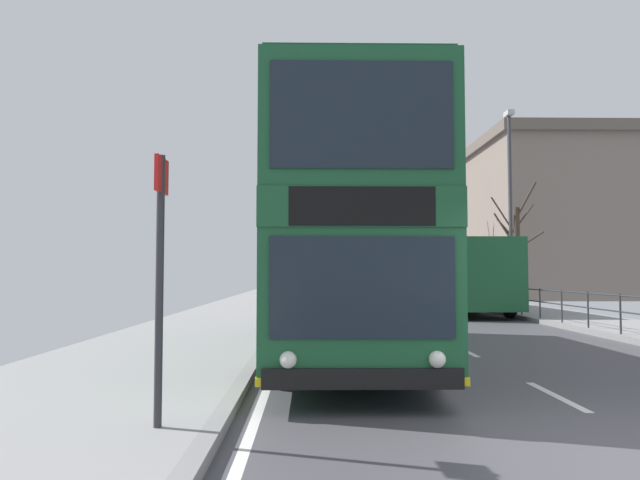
{
  "coord_description": "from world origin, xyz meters",
  "views": [
    {
      "loc": [
        -3.34,
        -5.65,
        1.66
      ],
      "look_at": [
        -3.13,
        6.4,
        2.32
      ],
      "focal_mm": 34.07,
      "sensor_mm": 36.0,
      "label": 1
    }
  ],
  "objects_px": {
    "street_lamp_far_side": "(510,195)",
    "background_building_00": "(564,221)",
    "background_bus_far_lane": "(458,274)",
    "bare_tree_far_00": "(517,250)",
    "double_decker_bus_main": "(340,240)",
    "bus_stop_sign_near": "(160,259)",
    "bare_tree_far_01": "(441,241)"
  },
  "relations": [
    {
      "from": "street_lamp_far_side",
      "to": "background_building_00",
      "type": "xyz_separation_m",
      "value": [
        10.54,
        19.73,
        0.62
      ]
    },
    {
      "from": "background_bus_far_lane",
      "to": "bare_tree_far_00",
      "type": "bearing_deg",
      "value": 38.78
    },
    {
      "from": "street_lamp_far_side",
      "to": "bare_tree_far_00",
      "type": "distance_m",
      "value": 4.8
    },
    {
      "from": "double_decker_bus_main",
      "to": "street_lamp_far_side",
      "type": "bearing_deg",
      "value": 57.92
    },
    {
      "from": "double_decker_bus_main",
      "to": "background_bus_far_lane",
      "type": "xyz_separation_m",
      "value": [
        5.65,
        13.24,
        -0.72
      ]
    },
    {
      "from": "street_lamp_far_side",
      "to": "background_building_00",
      "type": "height_order",
      "value": "background_building_00"
    },
    {
      "from": "bus_stop_sign_near",
      "to": "street_lamp_far_side",
      "type": "xyz_separation_m",
      "value": [
        9.68,
        18.3,
        3.03
      ]
    },
    {
      "from": "bus_stop_sign_near",
      "to": "bare_tree_far_00",
      "type": "distance_m",
      "value": 25.03
    },
    {
      "from": "double_decker_bus_main",
      "to": "street_lamp_far_side",
      "type": "relative_size",
      "value": 1.32
    },
    {
      "from": "bus_stop_sign_near",
      "to": "street_lamp_far_side",
      "type": "distance_m",
      "value": 20.92
    },
    {
      "from": "double_decker_bus_main",
      "to": "background_building_00",
      "type": "height_order",
      "value": "background_building_00"
    },
    {
      "from": "background_bus_far_lane",
      "to": "street_lamp_far_side",
      "type": "xyz_separation_m",
      "value": [
        1.91,
        -1.17,
        3.23
      ]
    },
    {
      "from": "street_lamp_far_side",
      "to": "bare_tree_far_00",
      "type": "relative_size",
      "value": 1.41
    },
    {
      "from": "bus_stop_sign_near",
      "to": "bare_tree_far_00",
      "type": "bearing_deg",
      "value": 63.13
    },
    {
      "from": "double_decker_bus_main",
      "to": "bus_stop_sign_near",
      "type": "xyz_separation_m",
      "value": [
        -2.12,
        -6.23,
        -0.53
      ]
    },
    {
      "from": "bare_tree_far_00",
      "to": "bare_tree_far_01",
      "type": "relative_size",
      "value": 0.78
    },
    {
      "from": "background_bus_far_lane",
      "to": "bus_stop_sign_near",
      "type": "xyz_separation_m",
      "value": [
        -7.77,
        -19.47,
        0.2
      ]
    },
    {
      "from": "background_bus_far_lane",
      "to": "street_lamp_far_side",
      "type": "relative_size",
      "value": 1.19
    },
    {
      "from": "background_bus_far_lane",
      "to": "bus_stop_sign_near",
      "type": "distance_m",
      "value": 20.97
    },
    {
      "from": "background_bus_far_lane",
      "to": "street_lamp_far_side",
      "type": "bearing_deg",
      "value": -31.58
    },
    {
      "from": "bare_tree_far_00",
      "to": "bus_stop_sign_near",
      "type": "bearing_deg",
      "value": -116.87
    },
    {
      "from": "double_decker_bus_main",
      "to": "background_building_00",
      "type": "xyz_separation_m",
      "value": [
        18.11,
        31.79,
        3.13
      ]
    },
    {
      "from": "bus_stop_sign_near",
      "to": "street_lamp_far_side",
      "type": "height_order",
      "value": "street_lamp_far_side"
    },
    {
      "from": "double_decker_bus_main",
      "to": "background_bus_far_lane",
      "type": "distance_m",
      "value": 14.41
    },
    {
      "from": "double_decker_bus_main",
      "to": "bare_tree_far_01",
      "type": "bearing_deg",
      "value": 73.62
    },
    {
      "from": "double_decker_bus_main",
      "to": "bus_stop_sign_near",
      "type": "height_order",
      "value": "double_decker_bus_main"
    },
    {
      "from": "bus_stop_sign_near",
      "to": "street_lamp_far_side",
      "type": "relative_size",
      "value": 0.33
    },
    {
      "from": "bare_tree_far_01",
      "to": "background_building_00",
      "type": "height_order",
      "value": "background_building_00"
    },
    {
      "from": "bare_tree_far_00",
      "to": "background_building_00",
      "type": "distance_m",
      "value": 18.28
    },
    {
      "from": "double_decker_bus_main",
      "to": "bare_tree_far_01",
      "type": "height_order",
      "value": "bare_tree_far_01"
    },
    {
      "from": "background_building_00",
      "to": "background_bus_far_lane",
      "type": "bearing_deg",
      "value": -123.87
    },
    {
      "from": "double_decker_bus_main",
      "to": "bare_tree_far_00",
      "type": "height_order",
      "value": "bare_tree_far_00"
    }
  ]
}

